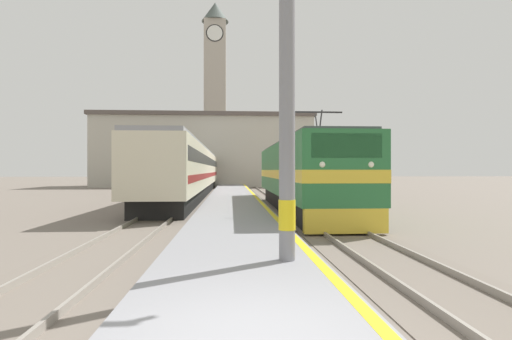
{
  "coord_description": "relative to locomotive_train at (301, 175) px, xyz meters",
  "views": [
    {
      "loc": [
        -0.18,
        -4.22,
        2.14
      ],
      "look_at": [
        1.71,
        25.14,
        2.15
      ],
      "focal_mm": 28.0,
      "sensor_mm": 36.0,
      "label": 1
    }
  ],
  "objects": [
    {
      "name": "rail_track_far",
      "position": [
        -6.92,
        8.45,
        -1.84
      ],
      "size": [
        2.83,
        140.0,
        0.16
      ],
      "color": "#70665B",
      "rests_on": "ground"
    },
    {
      "name": "rail_track_near",
      "position": [
        0.0,
        8.45,
        -1.84
      ],
      "size": [
        2.83,
        140.0,
        0.16
      ],
      "color": "#70665B",
      "rests_on": "ground"
    },
    {
      "name": "passenger_train",
      "position": [
        -6.92,
        21.7,
        0.23
      ],
      "size": [
        2.92,
        53.21,
        3.9
      ],
      "color": "black",
      "rests_on": "ground"
    },
    {
      "name": "locomotive_train",
      "position": [
        0.0,
        0.0,
        0.0
      ],
      "size": [
        2.92,
        16.57,
        4.63
      ],
      "color": "black",
      "rests_on": "ground"
    },
    {
      "name": "catenary_mast",
      "position": [
        -2.54,
        -12.91,
        2.38
      ],
      "size": [
        2.93,
        0.34,
        7.95
      ],
      "color": "gray",
      "rests_on": "platform"
    },
    {
      "name": "ground_plane",
      "position": [
        -3.55,
        13.45,
        -1.87
      ],
      "size": [
        200.0,
        200.0,
        0.0
      ],
      "primitive_type": "plane",
      "color": "#70665B"
    },
    {
      "name": "platform",
      "position": [
        -3.55,
        8.45,
        -1.7
      ],
      "size": [
        3.35,
        140.0,
        0.36
      ],
      "color": "gray",
      "rests_on": "ground"
    },
    {
      "name": "clock_tower",
      "position": [
        -6.13,
        42.32,
        13.16
      ],
      "size": [
        4.21,
        4.21,
        28.58
      ],
      "color": "#ADA393",
      "rests_on": "ground"
    },
    {
      "name": "station_building",
      "position": [
        -7.14,
        33.0,
        2.87
      ],
      "size": [
        28.43,
        9.14,
        9.43
      ],
      "color": "#B7B2A3",
      "rests_on": "ground"
    }
  ]
}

